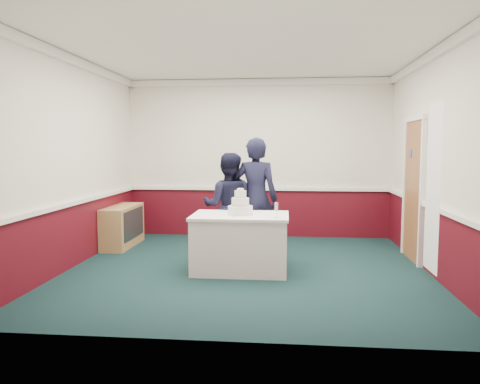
# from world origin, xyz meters

# --- Properties ---
(ground) EXTENTS (5.00, 5.00, 0.00)m
(ground) POSITION_xyz_m (0.00, 0.00, 0.00)
(ground) COLOR #14312F
(ground) RESTS_ON ground
(room_shell) EXTENTS (5.00, 5.00, 3.00)m
(room_shell) POSITION_xyz_m (0.08, 0.61, 1.97)
(room_shell) COLOR silver
(room_shell) RESTS_ON ground
(sideboard) EXTENTS (0.41, 1.20, 0.70)m
(sideboard) POSITION_xyz_m (-2.28, 1.32, 0.35)
(sideboard) COLOR #A88951
(sideboard) RESTS_ON ground
(cake_table) EXTENTS (1.32, 0.92, 0.79)m
(cake_table) POSITION_xyz_m (-0.08, -0.11, 0.40)
(cake_table) COLOR white
(cake_table) RESTS_ON ground
(wedding_cake) EXTENTS (0.35, 0.35, 0.36)m
(wedding_cake) POSITION_xyz_m (-0.08, -0.11, 0.90)
(wedding_cake) COLOR white
(wedding_cake) RESTS_ON cake_table
(cake_knife) EXTENTS (0.11, 0.21, 0.00)m
(cake_knife) POSITION_xyz_m (-0.11, -0.31, 0.79)
(cake_knife) COLOR silver
(cake_knife) RESTS_ON cake_table
(champagne_flute) EXTENTS (0.05, 0.05, 0.21)m
(champagne_flute) POSITION_xyz_m (0.42, -0.39, 0.93)
(champagne_flute) COLOR silver
(champagne_flute) RESTS_ON cake_table
(person_man) EXTENTS (0.80, 0.62, 1.63)m
(person_man) POSITION_xyz_m (-0.34, 0.59, 0.81)
(person_man) COLOR black
(person_man) RESTS_ON ground
(person_woman) EXTENTS (0.74, 0.55, 1.86)m
(person_woman) POSITION_xyz_m (0.08, 0.65, 0.93)
(person_woman) COLOR black
(person_woman) RESTS_ON ground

